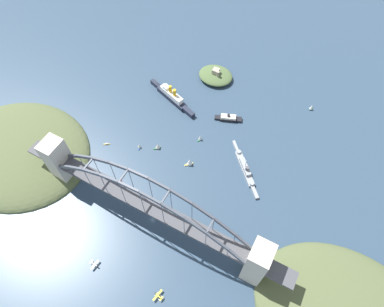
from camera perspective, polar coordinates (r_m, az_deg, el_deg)
ground_plane at (r=333.63m, az=-6.69°, el=-11.01°), size 1400.00×1400.00×0.00m
harbor_arch_bridge at (r=305.53m, az=-7.26°, el=-8.83°), size 271.82×20.52×72.40m
headland_west_shore at (r=413.43m, az=-27.51°, el=-0.02°), size 161.18×137.76×30.93m
ocean_liner at (r=411.16m, az=-3.42°, el=9.62°), size 74.42×30.38×21.25m
naval_cruiser at (r=358.18m, az=8.96°, el=-2.49°), size 52.29×54.86×16.54m
harbor_ferry_steamer at (r=395.01m, az=6.19°, el=5.99°), size 31.64×17.16×8.37m
fort_island_mid_harbor at (r=437.94m, az=4.02°, el=13.04°), size 43.35×37.00×15.65m
seaplane_taxiing_near_bridge at (r=311.52m, az=-5.72°, el=-22.85°), size 8.39×11.29×4.72m
seaplane_second_in_formation at (r=327.65m, az=-16.18°, el=-17.56°), size 8.61×9.83×4.72m
small_boat_0 at (r=369.59m, az=-5.81°, el=1.27°), size 7.27×8.02×8.05m
small_boat_1 at (r=374.33m, az=1.40°, el=2.74°), size 4.74×7.11×8.55m
small_boat_2 at (r=384.81m, az=-14.24°, el=1.56°), size 6.57×4.55×1.89m
small_boat_3 at (r=373.41m, az=-8.91°, el=1.26°), size 4.54×6.33×6.04m
small_boat_4 at (r=425.78m, az=19.56°, el=7.39°), size 4.78×6.61×8.24m
small_boat_5 at (r=355.16m, az=-0.39°, el=-1.38°), size 8.55×9.02×11.19m
channel_marker_buoy at (r=355.85m, az=-11.93°, el=-4.55°), size 2.20×2.20×2.75m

